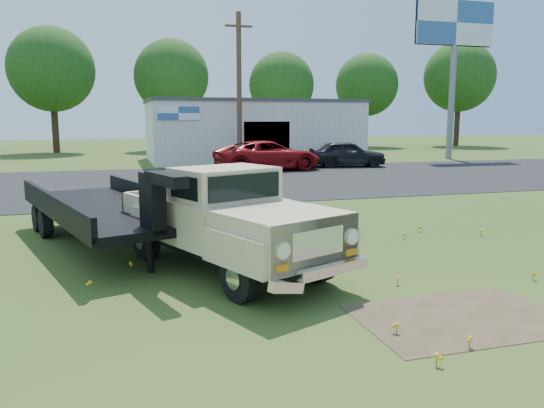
% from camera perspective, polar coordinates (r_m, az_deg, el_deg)
% --- Properties ---
extents(ground, '(140.00, 140.00, 0.00)m').
position_cam_1_polar(ground, '(10.24, 2.63, -7.18)').
color(ground, '#2B4817').
rests_on(ground, ground).
extents(asphalt_lot, '(90.00, 14.00, 0.02)m').
position_cam_1_polar(asphalt_lot, '(24.66, -8.86, 2.35)').
color(asphalt_lot, black).
rests_on(asphalt_lot, ground).
extents(dirt_patch_a, '(3.00, 2.00, 0.01)m').
position_cam_1_polar(dirt_patch_a, '(8.37, 19.63, -11.50)').
color(dirt_patch_a, '#443824').
rests_on(dirt_patch_a, ground).
extents(dirt_patch_b, '(2.20, 1.60, 0.01)m').
position_cam_1_polar(dirt_patch_b, '(13.16, -10.73, -3.64)').
color(dirt_patch_b, '#443824').
rests_on(dirt_patch_b, ground).
extents(commercial_building, '(14.20, 8.20, 4.15)m').
position_cam_1_polar(commercial_building, '(37.43, -2.24, 7.97)').
color(commercial_building, '#B8B8B4').
rests_on(commercial_building, ground).
extents(billboard, '(6.10, 0.45, 11.05)m').
position_cam_1_polar(billboard, '(41.01, 19.03, 16.62)').
color(billboard, slate).
rests_on(billboard, ground).
extents(utility_pole_mid, '(1.60, 0.30, 9.00)m').
position_cam_1_polar(utility_pole_mid, '(32.15, -3.55, 12.22)').
color(utility_pole_mid, '#492F22').
rests_on(utility_pole_mid, ground).
extents(treeline_c, '(7.04, 7.04, 10.47)m').
position_cam_1_polar(treeline_c, '(49.18, -22.63, 13.21)').
color(treeline_c, '#322417').
rests_on(treeline_c, ground).
extents(treeline_d, '(6.72, 6.72, 10.00)m').
position_cam_1_polar(treeline_d, '(50.19, -10.76, 13.28)').
color(treeline_d, '#322417').
rests_on(treeline_d, ground).
extents(treeline_e, '(6.08, 6.08, 9.04)m').
position_cam_1_polar(treeline_e, '(50.72, 1.04, 12.68)').
color(treeline_e, '#322417').
rests_on(treeline_e, ground).
extents(treeline_f, '(6.40, 6.40, 9.52)m').
position_cam_1_polar(treeline_f, '(56.80, 10.15, 12.48)').
color(treeline_f, '#322417').
rests_on(treeline_f, ground).
extents(treeline_g, '(7.36, 7.36, 10.95)m').
position_cam_1_polar(treeline_g, '(60.74, 19.52, 12.78)').
color(treeline_g, '#322417').
rests_on(treeline_g, ground).
extents(vintage_pickup_truck, '(4.07, 5.88, 1.99)m').
position_cam_1_polar(vintage_pickup_truck, '(10.13, -5.10, -1.60)').
color(vintage_pickup_truck, tan).
rests_on(vintage_pickup_truck, ground).
extents(flatbed_trailer, '(4.43, 7.61, 1.97)m').
position_cam_1_polar(flatbed_trailer, '(12.71, -17.45, 0.17)').
color(flatbed_trailer, black).
rests_on(flatbed_trailer, ground).
extents(red_pickup, '(6.20, 3.34, 1.65)m').
position_cam_1_polar(red_pickup, '(29.73, -0.45, 5.21)').
color(red_pickup, maroon).
rests_on(red_pickup, ground).
extents(dark_sedan, '(4.84, 2.64, 1.56)m').
position_cam_1_polar(dark_sedan, '(32.31, 8.07, 5.36)').
color(dark_sedan, black).
rests_on(dark_sedan, ground).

